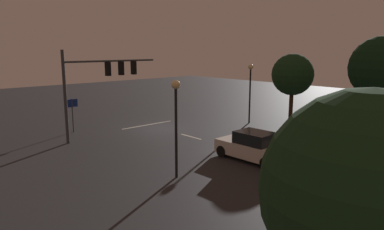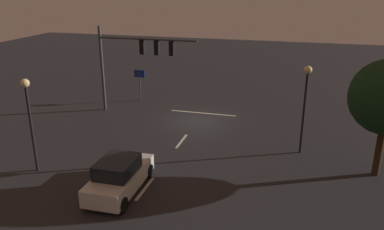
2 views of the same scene
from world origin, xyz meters
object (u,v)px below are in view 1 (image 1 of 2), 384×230
Objects in this scene: traffic_signal_assembly at (101,77)px; tree_left_far at (293,75)px; street_lamp_left_kerb at (250,82)px; tree_left_near at (382,68)px; car_approaching at (252,147)px; route_sign at (72,108)px; street_lamp_right_kerb at (176,110)px; tree_right_near at (365,194)px.

tree_left_far is at bearing 159.50° from traffic_signal_assembly.
traffic_signal_assembly is 12.56m from street_lamp_left_kerb.
tree_left_far is at bearing -78.99° from tree_left_near.
car_approaching is 0.86× the size of street_lamp_left_kerb.
street_lamp_left_kerb is 14.74m from route_sign.
route_sign is (12.86, -7.01, -1.66)m from street_lamp_left_kerb.
street_lamp_right_kerb is (1.38, 10.08, -0.96)m from traffic_signal_assembly.
tree_right_near reaches higher than car_approaching.
tree_left_far reaches higher than tree_right_near.
traffic_signal_assembly reaches higher than street_lamp_left_kerb.
traffic_signal_assembly reaches higher than tree_right_near.
street_lamp_right_kerb reaches higher than car_approaching.
route_sign is at bearing -91.59° from street_lamp_right_kerb.
traffic_signal_assembly reaches higher than street_lamp_right_kerb.
tree_left_near is at bearing 143.06° from traffic_signal_assembly.
tree_left_far is at bearing 155.14° from street_lamp_left_kerb.
tree_left_near is at bearing 171.76° from street_lamp_right_kerb.
car_approaching is at bearing 39.80° from street_lamp_left_kerb.
tree_left_far reaches higher than street_lamp_left_kerb.
traffic_signal_assembly reaches higher than tree_left_far.
route_sign is 0.36× the size of tree_left_near.
route_sign is 24.01m from tree_left_near.
tree_left_far reaches higher than street_lamp_right_kerb.
street_lamp_right_kerb is at bearing -8.64° from car_approaching.
tree_left_near is at bearing 101.01° from tree_left_far.
car_approaching is 0.59× the size of tree_left_near.
street_lamp_left_kerb is 10.12m from tree_left_near.
street_lamp_right_kerb is at bearing -113.75° from tree_right_near.
street_lamp_right_kerb is 18.56m from tree_left_near.
street_lamp_right_kerb reaches higher than route_sign.
tree_left_far is (-16.61, 8.75, 2.22)m from route_sign.
tree_right_near reaches higher than street_lamp_left_kerb.
street_lamp_right_kerb is at bearing 82.21° from traffic_signal_assembly.
tree_left_near reaches higher than street_lamp_right_kerb.
street_lamp_left_kerb is 0.69× the size of tree_left_near.
tree_left_near is at bearing -160.32° from tree_right_near.
tree_left_near reaches higher than route_sign.
tree_left_far is (1.34, -6.90, -0.82)m from tree_left_near.
tree_left_far is at bearing -157.03° from car_approaching.
traffic_signal_assembly is 1.51× the size of street_lamp_right_kerb.
car_approaching is 13.31m from tree_left_far.
street_lamp_right_kerb is at bearing 14.07° from tree_left_far.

